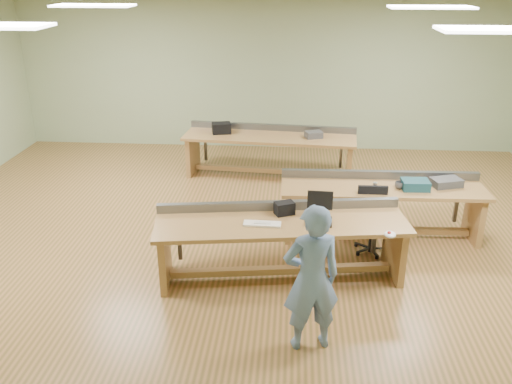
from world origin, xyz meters
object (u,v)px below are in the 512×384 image
workbench_back (270,145)px  parts_bin_grey (446,182)px  camera_bag (284,208)px  person (311,279)px  laptop_base (319,221)px  task_chair (371,229)px  mug (399,185)px  parts_bin_teal (415,185)px  workbench_mid (381,199)px  workbench_front (281,235)px  drinks_can (375,186)px

workbench_back → parts_bin_grey: (2.51, -2.22, 0.24)m
parts_bin_grey → camera_bag: bearing=-153.9°
workbench_back → person: 4.81m
workbench_back → camera_bag: 3.31m
laptop_base → task_chair: (0.74, 0.77, -0.45)m
workbench_back → task_chair: bearing=-56.5°
parts_bin_grey → mug: parts_bin_grey is taller
parts_bin_teal → workbench_mid: bearing=169.1°
person → laptop_base: size_ratio=5.16×
workbench_front → workbench_mid: size_ratio=1.10×
person → camera_bag: size_ratio=6.74×
workbench_front → workbench_mid: same height
laptop_base → parts_bin_grey: parts_bin_grey is taller
workbench_mid → camera_bag: 1.68m
parts_bin_teal → person: bearing=-120.9°
parts_bin_grey → laptop_base: bearing=-144.2°
workbench_mid → person: person is taller
workbench_front → drinks_can: 1.61m
laptop_base → parts_bin_teal: parts_bin_teal is taller
workbench_front → task_chair: 1.41m
parts_bin_teal → drinks_can: size_ratio=3.18×
parts_bin_teal → mug: size_ratio=2.82×
workbench_front → drinks_can: size_ratio=27.23×
person → parts_bin_grey: (1.88, 2.54, 0.03)m
drinks_can → mug: bearing=13.9°
mug → person: bearing=-117.2°
camera_bag → laptop_base: bearing=-51.6°
task_chair → mug: task_chair is taller
workbench_front → workbench_back: size_ratio=0.99×
workbench_back → person: person is taller
workbench_front → parts_bin_teal: bearing=24.3°
parts_bin_teal → parts_bin_grey: (0.44, 0.14, -0.01)m
drinks_can → task_chair: bearing=-98.0°
parts_bin_teal → drinks_can: 0.55m
person → parts_bin_grey: person is taller
drinks_can → camera_bag: bearing=-144.7°
workbench_back → person: size_ratio=2.01×
drinks_can → parts_bin_teal: bearing=8.9°
camera_bag → parts_bin_teal: camera_bag is taller
workbench_mid → parts_bin_grey: (0.86, 0.06, 0.25)m
camera_bag → person: bearing=-103.4°
camera_bag → drinks_can: camera_bag is taller
laptop_base → parts_bin_teal: size_ratio=0.84×
person → laptop_base: 1.27m
camera_bag → drinks_can: size_ratio=2.04×
workbench_front → workbench_mid: bearing=33.5°
person → camera_bag: bearing=-93.6°
task_chair → parts_bin_teal: bearing=31.7°
laptop_base → person: bearing=-91.9°
workbench_front → drinks_can: bearing=32.2°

